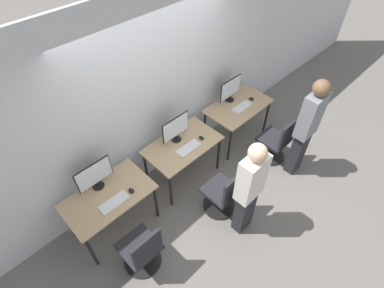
{
  "coord_description": "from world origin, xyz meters",
  "views": [
    {
      "loc": [
        -2.0,
        -1.91,
        3.85
      ],
      "look_at": [
        0.0,
        0.13,
        0.88
      ],
      "focal_mm": 28.0,
      "sensor_mm": 36.0,
      "label": 1
    }
  ],
  "objects_px": {
    "monitor_center": "(176,128)",
    "monitor_right": "(231,89)",
    "keyboard_left": "(114,202)",
    "person_center": "(249,188)",
    "office_chair_left": "(142,252)",
    "mouse_right": "(251,99)",
    "keyboard_right": "(242,107)",
    "office_chair_right": "(276,143)",
    "monitor_left": "(95,175)",
    "mouse_left": "(131,191)",
    "mouse_center": "(201,138)",
    "keyboard_center": "(188,148)",
    "person_right": "(307,126)",
    "office_chair_center": "(224,195)"
  },
  "relations": [
    {
      "from": "office_chair_right",
      "to": "monitor_right",
      "type": "bearing_deg",
      "value": 94.32
    },
    {
      "from": "monitor_left",
      "to": "office_chair_right",
      "type": "relative_size",
      "value": 0.55
    },
    {
      "from": "monitor_center",
      "to": "office_chair_left",
      "type": "bearing_deg",
      "value": -147.85
    },
    {
      "from": "monitor_center",
      "to": "office_chair_center",
      "type": "relative_size",
      "value": 0.55
    },
    {
      "from": "monitor_left",
      "to": "keyboard_left",
      "type": "height_order",
      "value": "monitor_left"
    },
    {
      "from": "mouse_center",
      "to": "keyboard_right",
      "type": "distance_m",
      "value": 1.0
    },
    {
      "from": "monitor_center",
      "to": "office_chair_right",
      "type": "height_order",
      "value": "monitor_center"
    },
    {
      "from": "mouse_left",
      "to": "person_center",
      "type": "xyz_separation_m",
      "value": [
        0.99,
        -1.06,
        0.15
      ]
    },
    {
      "from": "keyboard_center",
      "to": "mouse_right",
      "type": "height_order",
      "value": "mouse_right"
    },
    {
      "from": "monitor_center",
      "to": "monitor_right",
      "type": "height_order",
      "value": "same"
    },
    {
      "from": "mouse_left",
      "to": "office_chair_center",
      "type": "relative_size",
      "value": 0.1
    },
    {
      "from": "office_chair_left",
      "to": "mouse_right",
      "type": "height_order",
      "value": "office_chair_left"
    },
    {
      "from": "mouse_right",
      "to": "office_chair_right",
      "type": "bearing_deg",
      "value": -105.42
    },
    {
      "from": "office_chair_left",
      "to": "mouse_center",
      "type": "xyz_separation_m",
      "value": [
        1.61,
        0.6,
        0.39
      ]
    },
    {
      "from": "keyboard_left",
      "to": "mouse_right",
      "type": "xyz_separation_m",
      "value": [
        2.83,
        0.09,
        0.01
      ]
    },
    {
      "from": "monitor_left",
      "to": "mouse_left",
      "type": "bearing_deg",
      "value": -54.95
    },
    {
      "from": "keyboard_right",
      "to": "office_chair_center",
      "type": "bearing_deg",
      "value": -149.18
    },
    {
      "from": "mouse_left",
      "to": "person_center",
      "type": "relative_size",
      "value": 0.06
    },
    {
      "from": "office_chair_center",
      "to": "keyboard_left",
      "type": "bearing_deg",
      "value": 150.64
    },
    {
      "from": "keyboard_left",
      "to": "office_chair_left",
      "type": "relative_size",
      "value": 0.43
    },
    {
      "from": "keyboard_left",
      "to": "monitor_right",
      "type": "bearing_deg",
      "value": 7.7
    },
    {
      "from": "monitor_left",
      "to": "monitor_right",
      "type": "bearing_deg",
      "value": -0.15
    },
    {
      "from": "person_center",
      "to": "mouse_right",
      "type": "relative_size",
      "value": 18.1
    },
    {
      "from": "mouse_center",
      "to": "keyboard_right",
      "type": "height_order",
      "value": "mouse_center"
    },
    {
      "from": "keyboard_left",
      "to": "office_chair_center",
      "type": "distance_m",
      "value": 1.49
    },
    {
      "from": "monitor_right",
      "to": "person_right",
      "type": "height_order",
      "value": "person_right"
    },
    {
      "from": "monitor_center",
      "to": "mouse_right",
      "type": "height_order",
      "value": "monitor_center"
    },
    {
      "from": "monitor_center",
      "to": "keyboard_right",
      "type": "relative_size",
      "value": 1.27
    },
    {
      "from": "office_chair_left",
      "to": "office_chair_right",
      "type": "distance_m",
      "value": 2.69
    },
    {
      "from": "keyboard_right",
      "to": "mouse_right",
      "type": "xyz_separation_m",
      "value": [
        0.27,
        0.03,
        0.01
      ]
    },
    {
      "from": "keyboard_left",
      "to": "person_center",
      "type": "height_order",
      "value": "person_center"
    },
    {
      "from": "keyboard_right",
      "to": "person_center",
      "type": "bearing_deg",
      "value": -138.85
    },
    {
      "from": "keyboard_center",
      "to": "person_right",
      "type": "bearing_deg",
      "value": -36.49
    },
    {
      "from": "mouse_left",
      "to": "office_chair_right",
      "type": "distance_m",
      "value": 2.48
    },
    {
      "from": "keyboard_left",
      "to": "person_center",
      "type": "bearing_deg",
      "value": -40.7
    },
    {
      "from": "keyboard_right",
      "to": "monitor_right",
      "type": "bearing_deg",
      "value": 90.0
    },
    {
      "from": "mouse_center",
      "to": "keyboard_right",
      "type": "xyz_separation_m",
      "value": [
        1.0,
        0.04,
        -0.01
      ]
    },
    {
      "from": "monitor_center",
      "to": "monitor_right",
      "type": "distance_m",
      "value": 1.28
    },
    {
      "from": "keyboard_left",
      "to": "office_chair_center",
      "type": "bearing_deg",
      "value": -29.36
    },
    {
      "from": "office_chair_left",
      "to": "keyboard_right",
      "type": "relative_size",
      "value": 2.32
    },
    {
      "from": "office_chair_right",
      "to": "monitor_left",
      "type": "bearing_deg",
      "value": 159.4
    },
    {
      "from": "keyboard_right",
      "to": "office_chair_right",
      "type": "xyz_separation_m",
      "value": [
        0.07,
        -0.7,
        -0.38
      ]
    },
    {
      "from": "keyboard_right",
      "to": "monitor_left",
      "type": "bearing_deg",
      "value": 173.65
    },
    {
      "from": "mouse_left",
      "to": "monitor_right",
      "type": "relative_size",
      "value": 0.19
    },
    {
      "from": "monitor_center",
      "to": "monitor_right",
      "type": "relative_size",
      "value": 1.0
    },
    {
      "from": "office_chair_center",
      "to": "person_center",
      "type": "bearing_deg",
      "value": -91.23
    },
    {
      "from": "monitor_right",
      "to": "office_chair_right",
      "type": "distance_m",
      "value": 1.15
    },
    {
      "from": "person_center",
      "to": "monitor_right",
      "type": "relative_size",
      "value": 3.41
    },
    {
      "from": "person_center",
      "to": "monitor_right",
      "type": "height_order",
      "value": "person_center"
    },
    {
      "from": "mouse_left",
      "to": "person_center",
      "type": "distance_m",
      "value": 1.46
    }
  ]
}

